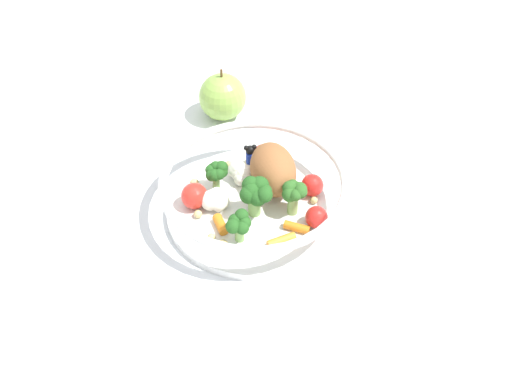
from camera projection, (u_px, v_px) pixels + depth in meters
The scene contains 3 objects.
ground_plane at pixel (259, 216), 0.77m from camera, with size 2.40×2.40×0.00m, color white.
food_container at pixel (257, 189), 0.76m from camera, with size 0.24×0.24×0.07m.
loose_apple at pixel (223, 97), 0.90m from camera, with size 0.07×0.07×0.08m.
Camera 1 is at (0.35, 0.40, 0.56)m, focal length 42.34 mm.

